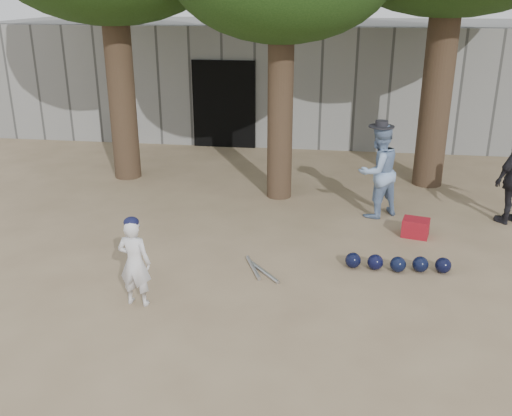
# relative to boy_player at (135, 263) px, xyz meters

# --- Properties ---
(ground) EXTENTS (70.00, 70.00, 0.00)m
(ground) POSITION_rel_boy_player_xyz_m (0.78, 0.20, -0.59)
(ground) COLOR #937C5E
(ground) RESTS_ON ground
(boy_player) EXTENTS (0.45, 0.32, 1.17)m
(boy_player) POSITION_rel_boy_player_xyz_m (0.00, 0.00, 0.00)
(boy_player) COLOR silver
(boy_player) RESTS_ON ground
(spectator_blue) EXTENTS (1.03, 0.99, 1.67)m
(spectator_blue) POSITION_rel_boy_player_xyz_m (3.21, 3.60, 0.25)
(spectator_blue) COLOR #809DC7
(spectator_blue) RESTS_ON ground
(red_bag) EXTENTS (0.48, 0.41, 0.30)m
(red_bag) POSITION_rel_boy_player_xyz_m (3.82, 2.74, -0.44)
(red_bag) COLOR #A31522
(red_bag) RESTS_ON ground
(back_building) EXTENTS (16.00, 5.24, 3.00)m
(back_building) POSITION_rel_boy_player_xyz_m (0.78, 10.53, 0.91)
(back_building) COLOR gray
(back_building) RESTS_ON ground
(helmet_row) EXTENTS (1.51, 0.29, 0.23)m
(helmet_row) POSITION_rel_boy_player_xyz_m (3.42, 1.43, -0.47)
(helmet_row) COLOR black
(helmet_row) RESTS_ON ground
(bat_pile) EXTENTS (0.59, 0.76, 0.06)m
(bat_pile) POSITION_rel_boy_player_xyz_m (1.43, 1.11, -0.56)
(bat_pile) COLOR #B9BBC0
(bat_pile) RESTS_ON ground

